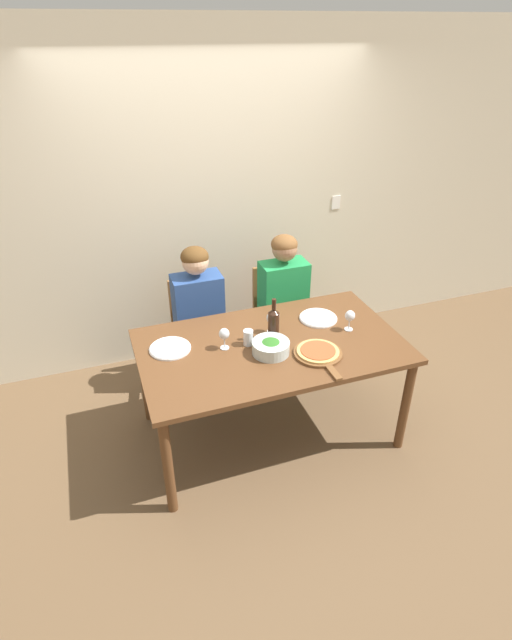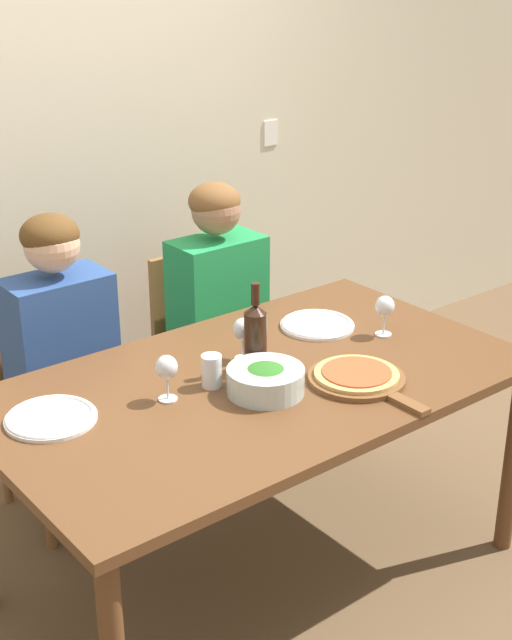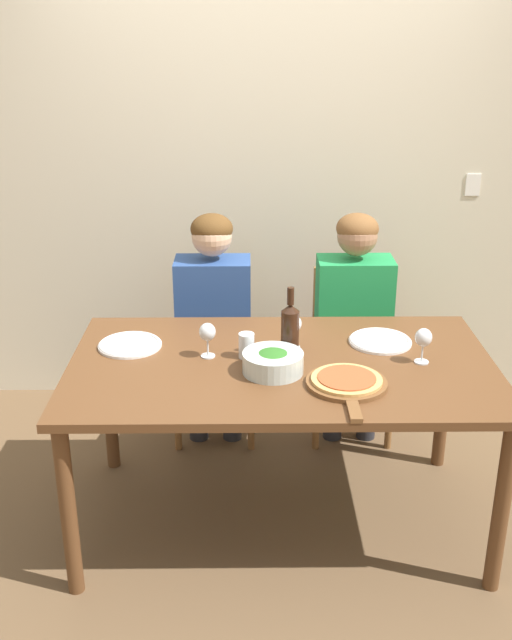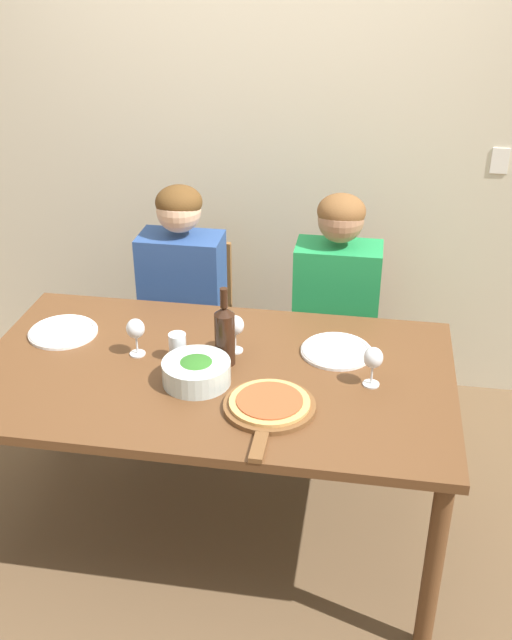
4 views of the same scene
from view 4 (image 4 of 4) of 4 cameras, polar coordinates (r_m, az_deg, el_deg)
ground_plane at (r=3.24m, az=-2.89°, el=-15.53°), size 40.00×40.00×0.00m
back_wall at (r=3.73m, az=0.90°, el=14.40°), size 10.00×0.06×2.70m
dining_table at (r=2.81m, az=-3.24°, el=-5.15°), size 1.76×1.01×0.78m
chair_left at (r=3.70m, az=-5.08°, el=-0.39°), size 0.42×0.42×0.87m
chair_right at (r=3.61m, az=6.05°, el=-1.29°), size 0.42×0.42×0.87m
person_woman at (r=3.50m, az=-5.68°, el=2.44°), size 0.47×0.51×1.21m
person_man at (r=3.39m, az=6.13°, el=1.57°), size 0.47×0.51×1.21m
wine_bottle at (r=2.74m, az=-2.40°, el=-1.06°), size 0.08×0.08×0.31m
broccoli_bowl at (r=2.67m, az=-4.56°, el=-3.94°), size 0.25×0.25×0.09m
dinner_plate_left at (r=3.09m, az=-14.49°, el=-0.86°), size 0.27×0.27×0.02m
dinner_plate_right at (r=2.87m, az=6.15°, el=-2.34°), size 0.27×0.27×0.02m
pizza_on_board at (r=2.54m, az=1.01°, el=-6.55°), size 0.32×0.46×0.04m
wine_glass_left at (r=2.84m, az=-9.16°, el=-0.78°), size 0.07×0.07×0.15m
wine_glass_right at (r=2.65m, az=8.91°, el=-3.00°), size 0.07×0.07×0.15m
wine_glass_centre at (r=2.82m, az=-1.61°, el=-0.54°), size 0.07×0.07×0.15m
water_tumbler at (r=2.81m, az=-5.99°, el=-2.05°), size 0.07×0.07×0.11m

